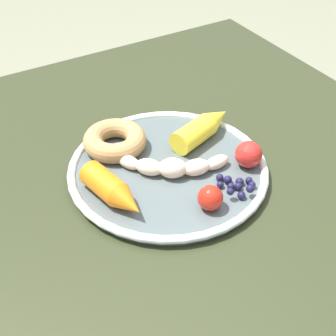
{
  "coord_description": "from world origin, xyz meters",
  "views": [
    {
      "loc": [
        0.23,
        0.47,
        1.22
      ],
      "look_at": [
        -0.05,
        -0.01,
        0.75
      ],
      "focal_mm": 52.62,
      "sensor_mm": 36.0,
      "label": 1
    }
  ],
  "objects_px": {
    "banana": "(173,166)",
    "carrot_yellow": "(203,127)",
    "dining_table": "(141,237)",
    "plate": "(168,169)",
    "blueberry_pile": "(237,185)",
    "tomato_mid": "(249,154)",
    "donut": "(115,140)",
    "carrot_orange": "(113,191)",
    "tomato_near": "(210,198)"
  },
  "relations": [
    {
      "from": "blueberry_pile",
      "to": "donut",
      "type": "bearing_deg",
      "value": -58.46
    },
    {
      "from": "dining_table",
      "to": "carrot_yellow",
      "type": "distance_m",
      "value": 0.2
    },
    {
      "from": "banana",
      "to": "tomato_mid",
      "type": "bearing_deg",
      "value": 158.49
    },
    {
      "from": "carrot_yellow",
      "to": "tomato_mid",
      "type": "xyz_separation_m",
      "value": [
        -0.02,
        0.09,
        0.0
      ]
    },
    {
      "from": "dining_table",
      "to": "plate",
      "type": "xyz_separation_m",
      "value": [
        -0.05,
        -0.01,
        0.11
      ]
    },
    {
      "from": "banana",
      "to": "carrot_yellow",
      "type": "distance_m",
      "value": 0.1
    },
    {
      "from": "banana",
      "to": "blueberry_pile",
      "type": "xyz_separation_m",
      "value": [
        -0.06,
        0.08,
        -0.01
      ]
    },
    {
      "from": "tomato_mid",
      "to": "carrot_orange",
      "type": "bearing_deg",
      "value": -8.4
    },
    {
      "from": "banana",
      "to": "donut",
      "type": "distance_m",
      "value": 0.11
    },
    {
      "from": "carrot_yellow",
      "to": "blueberry_pile",
      "type": "xyz_separation_m",
      "value": [
        0.03,
        0.13,
        -0.01
      ]
    },
    {
      "from": "carrot_yellow",
      "to": "carrot_orange",
      "type": "bearing_deg",
      "value": 18.54
    },
    {
      "from": "plate",
      "to": "blueberry_pile",
      "type": "bearing_deg",
      "value": 123.86
    },
    {
      "from": "carrot_orange",
      "to": "banana",
      "type": "bearing_deg",
      "value": -173.59
    },
    {
      "from": "carrot_yellow",
      "to": "plate",
      "type": "bearing_deg",
      "value": 23.88
    },
    {
      "from": "dining_table",
      "to": "banana",
      "type": "bearing_deg",
      "value": 176.12
    },
    {
      "from": "tomato_near",
      "to": "carrot_yellow",
      "type": "bearing_deg",
      "value": -120.34
    },
    {
      "from": "donut",
      "to": "tomato_near",
      "type": "relative_size",
      "value": 2.8
    },
    {
      "from": "carrot_orange",
      "to": "carrot_yellow",
      "type": "height_order",
      "value": "same"
    },
    {
      "from": "blueberry_pile",
      "to": "carrot_orange",
      "type": "bearing_deg",
      "value": -22.14
    },
    {
      "from": "plate",
      "to": "donut",
      "type": "distance_m",
      "value": 0.1
    },
    {
      "from": "plate",
      "to": "dining_table",
      "type": "bearing_deg",
      "value": 9.32
    },
    {
      "from": "donut",
      "to": "blueberry_pile",
      "type": "height_order",
      "value": "donut"
    },
    {
      "from": "banana",
      "to": "carrot_orange",
      "type": "height_order",
      "value": "carrot_orange"
    },
    {
      "from": "banana",
      "to": "carrot_orange",
      "type": "relative_size",
      "value": 1.31
    },
    {
      "from": "blueberry_pile",
      "to": "tomato_mid",
      "type": "height_order",
      "value": "tomato_mid"
    },
    {
      "from": "plate",
      "to": "donut",
      "type": "relative_size",
      "value": 3.04
    },
    {
      "from": "donut",
      "to": "tomato_mid",
      "type": "relative_size",
      "value": 2.42
    },
    {
      "from": "tomato_mid",
      "to": "blueberry_pile",
      "type": "bearing_deg",
      "value": 36.84
    },
    {
      "from": "plate",
      "to": "banana",
      "type": "distance_m",
      "value": 0.02
    },
    {
      "from": "plate",
      "to": "carrot_orange",
      "type": "distance_m",
      "value": 0.1
    },
    {
      "from": "banana",
      "to": "carrot_yellow",
      "type": "relative_size",
      "value": 1.17
    },
    {
      "from": "plate",
      "to": "carrot_orange",
      "type": "height_order",
      "value": "carrot_orange"
    },
    {
      "from": "carrot_yellow",
      "to": "donut",
      "type": "height_order",
      "value": "carrot_yellow"
    },
    {
      "from": "carrot_orange",
      "to": "carrot_yellow",
      "type": "relative_size",
      "value": 0.9
    },
    {
      "from": "dining_table",
      "to": "blueberry_pile",
      "type": "bearing_deg",
      "value": 145.16
    },
    {
      "from": "carrot_yellow",
      "to": "dining_table",
      "type": "bearing_deg",
      "value": 18.54
    },
    {
      "from": "donut",
      "to": "dining_table",
      "type": "bearing_deg",
      "value": 84.52
    },
    {
      "from": "dining_table",
      "to": "carrot_yellow",
      "type": "height_order",
      "value": "carrot_yellow"
    },
    {
      "from": "plate",
      "to": "carrot_yellow",
      "type": "relative_size",
      "value": 2.33
    },
    {
      "from": "dining_table",
      "to": "plate",
      "type": "bearing_deg",
      "value": -170.68
    },
    {
      "from": "plate",
      "to": "blueberry_pile",
      "type": "xyz_separation_m",
      "value": [
        -0.06,
        0.09,
        0.01
      ]
    },
    {
      "from": "carrot_yellow",
      "to": "tomato_near",
      "type": "relative_size",
      "value": 3.66
    },
    {
      "from": "donut",
      "to": "blueberry_pile",
      "type": "xyz_separation_m",
      "value": [
        -0.11,
        0.17,
        -0.01
      ]
    },
    {
      "from": "banana",
      "to": "tomato_near",
      "type": "distance_m",
      "value": 0.09
    },
    {
      "from": "dining_table",
      "to": "carrot_yellow",
      "type": "xyz_separation_m",
      "value": [
        -0.14,
        -0.05,
        0.13
      ]
    },
    {
      "from": "carrot_yellow",
      "to": "donut",
      "type": "relative_size",
      "value": 1.31
    },
    {
      "from": "carrot_yellow",
      "to": "tomato_mid",
      "type": "relative_size",
      "value": 3.16
    },
    {
      "from": "blueberry_pile",
      "to": "tomato_mid",
      "type": "xyz_separation_m",
      "value": [
        -0.05,
        -0.03,
        0.01
      ]
    },
    {
      "from": "plate",
      "to": "donut",
      "type": "xyz_separation_m",
      "value": [
        0.05,
        -0.08,
        0.02
      ]
    },
    {
      "from": "banana",
      "to": "tomato_mid",
      "type": "distance_m",
      "value": 0.11
    }
  ]
}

